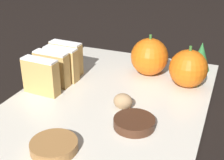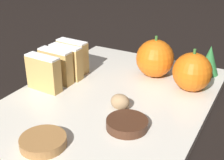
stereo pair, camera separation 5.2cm
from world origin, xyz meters
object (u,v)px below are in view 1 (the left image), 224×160
object	(u,v)px
chocolate_cookie	(134,123)
walnut	(123,101)
orange_near	(149,57)
orange_far	(188,69)

from	to	relation	value
chocolate_cookie	walnut	bearing A→B (deg)	127.81
orange_near	walnut	size ratio (longest dim) A/B	2.60
orange_far	chocolate_cookie	size ratio (longest dim) A/B	1.27
orange_near	walnut	distance (m)	0.15
orange_near	walnut	xyz separation A→B (m)	(-0.00, -0.14, -0.02)
orange_far	chocolate_cookie	bearing A→B (deg)	-106.10
chocolate_cookie	orange_far	bearing A→B (deg)	73.90
walnut	chocolate_cookie	size ratio (longest dim) A/B	0.51
orange_near	orange_far	distance (m)	0.08
orange_near	chocolate_cookie	xyz separation A→B (m)	(0.03, -0.19, -0.03)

